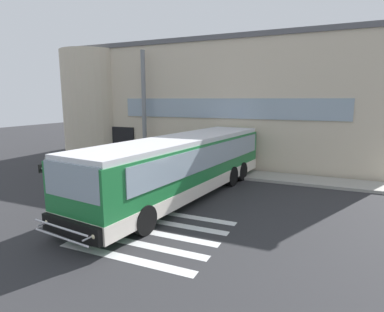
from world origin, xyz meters
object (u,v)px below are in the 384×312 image
object	(u,v)px
bus_main_foreground	(182,168)
safety_bollard_yellow	(227,171)
entry_support_column	(144,108)
passenger_near_column	(152,150)
passenger_by_doorway	(156,152)

from	to	relation	value
bus_main_foreground	safety_bollard_yellow	size ratio (longest dim) A/B	14.03
bus_main_foreground	entry_support_column	bearing A→B (deg)	134.35
passenger_near_column	safety_bollard_yellow	world-z (taller)	passenger_near_column
bus_main_foreground	passenger_near_column	bearing A→B (deg)	132.39
safety_bollard_yellow	bus_main_foreground	bearing A→B (deg)	-103.58
safety_bollard_yellow	passenger_near_column	bearing A→B (deg)	166.66
entry_support_column	passenger_by_doorway	bearing A→B (deg)	-35.11
passenger_by_doorway	safety_bollard_yellow	distance (m)	4.98
passenger_near_column	passenger_by_doorway	bearing A→B (deg)	-39.47
bus_main_foreground	passenger_near_column	world-z (taller)	bus_main_foreground
passenger_near_column	bus_main_foreground	bearing A→B (deg)	-47.61
bus_main_foreground	passenger_by_doorway	bearing A→B (deg)	131.18
bus_main_foreground	safety_bollard_yellow	xyz separation A→B (m)	(0.91, 3.78, -0.89)
passenger_near_column	passenger_by_doorway	size ratio (longest dim) A/B	1.00
bus_main_foreground	safety_bollard_yellow	bearing A→B (deg)	76.42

